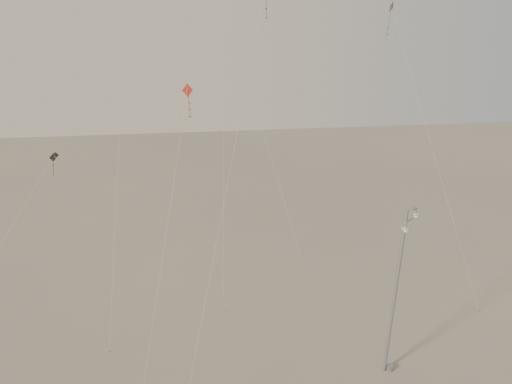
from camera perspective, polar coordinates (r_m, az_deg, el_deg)
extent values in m
cylinder|color=#93979C|center=(35.18, 13.21, -16.73)|extent=(0.44, 0.44, 0.30)
cylinder|color=#93979C|center=(32.89, 13.75, -9.81)|extent=(0.85, 0.18, 9.71)
cylinder|color=#93979C|center=(31.37, 15.46, -1.56)|extent=(0.14, 0.14, 0.18)
cylinder|color=#93979C|center=(31.64, 15.59, -1.71)|extent=(0.40, 0.40, 0.07)
cylinder|color=#93979C|center=(31.91, 15.72, -1.85)|extent=(0.06, 0.06, 0.30)
ellipsoid|color=beige|center=(31.95, 15.70, -2.10)|extent=(0.52, 0.52, 0.18)
cylinder|color=#93979C|center=(31.30, 15.10, -2.73)|extent=(0.54, 0.39, 0.07)
cylinder|color=#93979C|center=(31.12, 14.78, -3.21)|extent=(0.06, 0.06, 0.40)
ellipsoid|color=beige|center=(31.19, 14.76, -3.55)|extent=(0.52, 0.52, 0.18)
cylinder|color=#2C2625|center=(33.81, 1.03, 18.20)|extent=(0.11, 0.23, 1.55)
cylinder|color=beige|center=(29.86, -3.01, 0.01)|extent=(5.98, 9.11, 21.32)
cylinder|color=beige|center=(37.76, -3.29, 14.62)|extent=(0.97, 3.64, 35.88)
cylinder|color=#93979C|center=(40.61, -3.23, -11.67)|extent=(0.06, 0.06, 0.10)
cube|color=maroon|center=(27.05, -6.87, 10.07)|extent=(0.47, 0.49, 0.65)
cylinder|color=maroon|center=(27.27, -6.67, 8.44)|extent=(0.11, 0.16, 1.03)
cylinder|color=beige|center=(26.53, -9.60, -8.32)|extent=(3.41, 5.36, 16.15)
cube|color=#2C2625|center=(42.56, 13.39, 17.56)|extent=(0.32, 0.86, 0.80)
cylinder|color=#2C2625|center=(42.45, 13.11, 16.01)|extent=(0.24, 0.09, 1.57)
cylinder|color=beige|center=(41.47, 17.49, 3.16)|extent=(4.95, 6.90, 20.28)
cylinder|color=#93979C|center=(43.23, 21.41, -11.03)|extent=(0.06, 0.06, 0.10)
cylinder|color=beige|center=(46.33, -0.34, 9.71)|extent=(6.93, 9.14, 27.43)
cylinder|color=#93979C|center=(46.41, 4.93, -7.97)|extent=(0.06, 0.06, 0.10)
cube|color=#2C2625|center=(34.06, -19.55, 3.36)|extent=(0.49, 0.37, 0.59)
cylinder|color=#2C2625|center=(34.32, -19.61, 2.28)|extent=(0.12, 0.11, 0.85)
cylinder|color=beige|center=(36.61, -13.28, 10.67)|extent=(3.11, 9.59, 31.41)
cylinder|color=#93979C|center=(37.04, -14.46, -15.18)|extent=(0.06, 0.06, 0.10)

